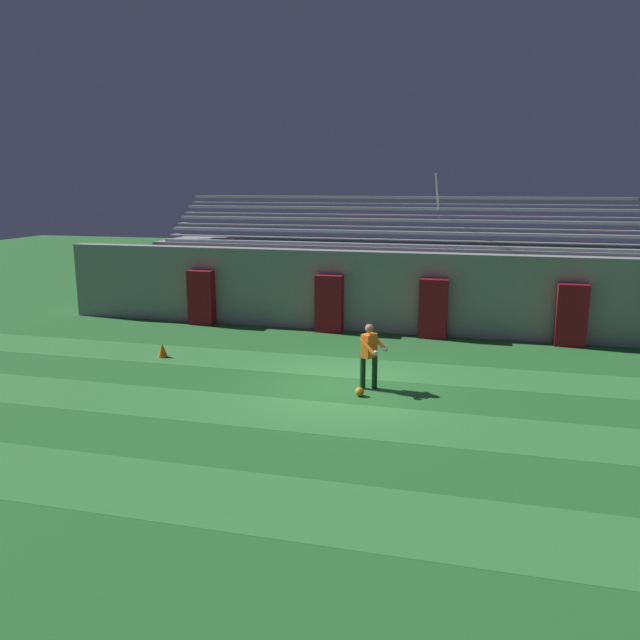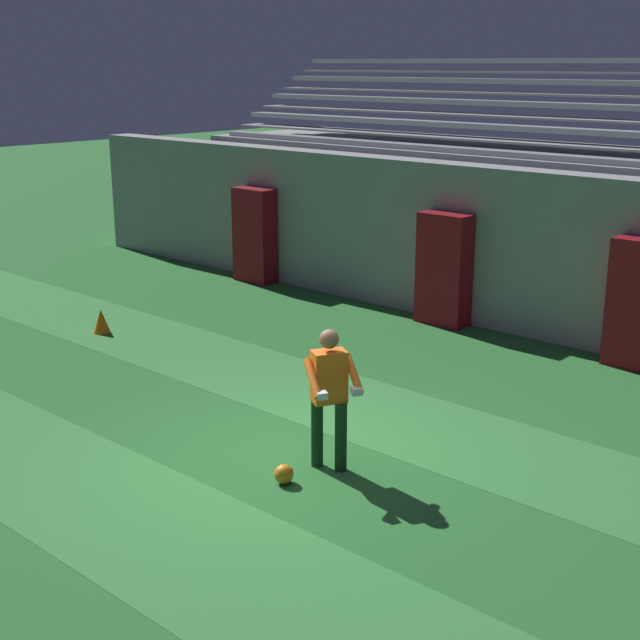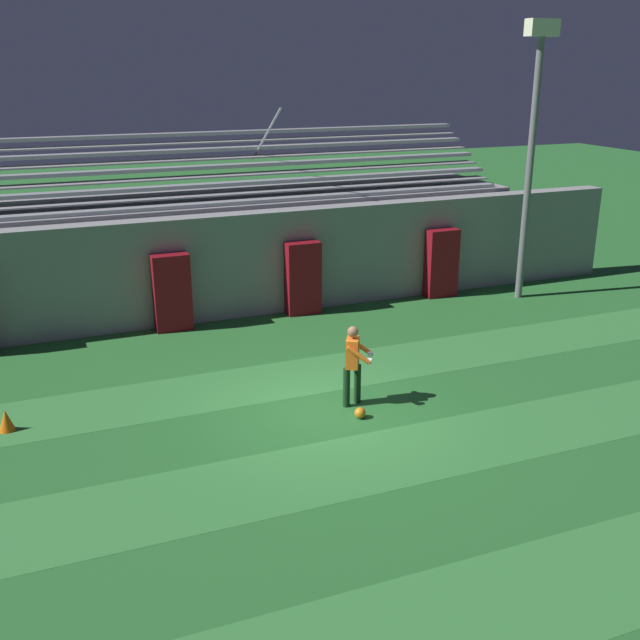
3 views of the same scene
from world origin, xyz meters
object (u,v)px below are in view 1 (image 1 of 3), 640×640
padding_pillar_far_left (201,298)px  soccer_ball (360,392)px  padding_pillar_gate_right (433,309)px  traffic_cone (162,350)px  goalkeeper (370,352)px  padding_pillar_gate_left (329,304)px  padding_pillar_far_right (571,315)px

padding_pillar_far_left → soccer_ball: size_ratio=9.06×
padding_pillar_gate_right → traffic_cone: size_ratio=4.75×
traffic_cone → padding_pillar_gate_right: bearing=30.2°
padding_pillar_far_left → soccer_ball: padding_pillar_far_left is taller
padding_pillar_far_left → goalkeeper: padding_pillar_far_left is taller
padding_pillar_gate_left → padding_pillar_gate_right: size_ratio=1.00×
padding_pillar_far_left → padding_pillar_far_right: 12.72m
padding_pillar_gate_left → padding_pillar_gate_right: (3.57, 0.00, 0.00)m
padding_pillar_gate_right → padding_pillar_far_right: bearing=0.0°
padding_pillar_far_right → goalkeeper: size_ratio=1.19×
traffic_cone → goalkeeper: bearing=-12.0°
padding_pillar_gate_right → traffic_cone: bearing=-149.8°
soccer_ball → traffic_cone: traffic_cone is taller
padding_pillar_far_right → soccer_ball: 8.57m
padding_pillar_gate_right → padding_pillar_far_right: 4.33m
padding_pillar_far_left → padding_pillar_far_right: (12.72, 0.00, 0.00)m
padding_pillar_gate_left → goalkeeper: (2.44, -5.82, -0.04)m
padding_pillar_gate_left → goalkeeper: size_ratio=1.19×
padding_pillar_far_left → soccer_ball: bearing=-42.1°
padding_pillar_far_left → goalkeeper: 9.30m
goalkeeper → traffic_cone: size_ratio=3.98×
traffic_cone → soccer_ball: bearing=-17.5°
goalkeeper → padding_pillar_far_left: bearing=141.3°
padding_pillar_gate_left → padding_pillar_far_right: bearing=0.0°
padding_pillar_far_right → soccer_ball: size_ratio=9.06×
padding_pillar_gate_left → padding_pillar_gate_right: 3.57m
padding_pillar_gate_right → padding_pillar_far_right: same height
soccer_ball → goalkeeper: bearing=78.8°
padding_pillar_gate_left → traffic_cone: 6.06m
padding_pillar_gate_right → padding_pillar_far_right: size_ratio=1.00×
padding_pillar_far_right → soccer_ball: (-5.59, -6.44, -0.89)m
padding_pillar_far_left → goalkeeper: size_ratio=1.19×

